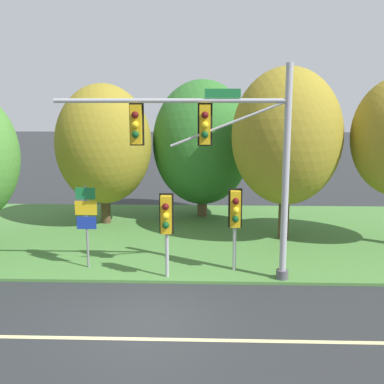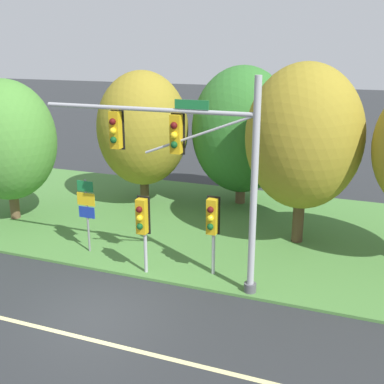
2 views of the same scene
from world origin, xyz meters
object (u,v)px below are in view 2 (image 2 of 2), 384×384
object	(u,v)px
tree_behind_signpost	(242,130)
tree_left_of_mast	(143,129)
tree_nearest_road	(7,141)
tree_mid_verge	(304,137)
pedestrian_signal_further_along	(142,220)
traffic_signal_mast	(192,158)
route_sign_post	(87,206)
pedestrian_signal_near_kerb	(212,221)

from	to	relation	value
tree_behind_signpost	tree_left_of_mast	bearing A→B (deg)	-160.81
tree_nearest_road	tree_mid_verge	world-z (taller)	tree_mid_verge
pedestrian_signal_further_along	tree_mid_verge	xyz separation A→B (m)	(4.53, 4.86, 2.29)
tree_nearest_road	tree_mid_verge	distance (m)	12.77
traffic_signal_mast	route_sign_post	size ratio (longest dim) A/B	2.58
tree_left_of_mast	tree_mid_verge	size ratio (longest dim) A/B	0.92
tree_nearest_road	tree_behind_signpost	size ratio (longest dim) A/B	0.93
pedestrian_signal_further_along	tree_nearest_road	size ratio (longest dim) A/B	0.45
tree_nearest_road	route_sign_post	bearing A→B (deg)	-21.07
tree_left_of_mast	tree_mid_verge	bearing A→B (deg)	-16.49
route_sign_post	tree_nearest_road	bearing A→B (deg)	158.93
pedestrian_signal_near_kerb	tree_nearest_road	xyz separation A→B (m)	(-10.33, 2.28, 1.58)
traffic_signal_mast	pedestrian_signal_near_kerb	world-z (taller)	traffic_signal_mast
pedestrian_signal_near_kerb	tree_behind_signpost	size ratio (longest dim) A/B	0.42
tree_mid_verge	route_sign_post	bearing A→B (deg)	-152.26
traffic_signal_mast	tree_nearest_road	distance (m)	10.28
tree_mid_verge	tree_behind_signpost	bearing A→B (deg)	131.24
pedestrian_signal_further_along	route_sign_post	distance (m)	3.01
tree_nearest_road	tree_behind_signpost	bearing A→B (deg)	32.59
traffic_signal_mast	tree_left_of_mast	xyz separation A→B (m)	(-5.28, 7.15, -0.56)
route_sign_post	tree_nearest_road	distance (m)	5.89
traffic_signal_mast	tree_behind_signpost	xyz separation A→B (m)	(-0.71, 8.74, -0.61)
traffic_signal_mast	tree_left_of_mast	size ratio (longest dim) A/B	1.14
pedestrian_signal_near_kerb	route_sign_post	xyz separation A→B (m)	(-5.09, 0.26, -0.19)
pedestrian_signal_near_kerb	route_sign_post	distance (m)	5.10
tree_behind_signpost	route_sign_post	bearing A→B (deg)	-116.31
tree_nearest_road	tree_mid_verge	size ratio (longest dim) A/B	0.89
pedestrian_signal_further_along	route_sign_post	size ratio (longest dim) A/B	0.98
traffic_signal_mast	pedestrian_signal_further_along	distance (m)	2.89
route_sign_post	tree_mid_verge	distance (m)	8.68
route_sign_post	tree_nearest_road	xyz separation A→B (m)	(-5.24, 2.02, 1.77)
tree_left_of_mast	tree_nearest_road	bearing A→B (deg)	-137.03
tree_nearest_road	pedestrian_signal_further_along	bearing A→B (deg)	-20.38
tree_left_of_mast	tree_behind_signpost	size ratio (longest dim) A/B	0.96
traffic_signal_mast	tree_nearest_road	world-z (taller)	traffic_signal_mast
tree_behind_signpost	tree_mid_verge	distance (m)	5.32
traffic_signal_mast	tree_behind_signpost	distance (m)	8.79
traffic_signal_mast	tree_left_of_mast	distance (m)	8.90
tree_left_of_mast	tree_mid_verge	world-z (taller)	tree_mid_verge
tree_nearest_road	traffic_signal_mast	bearing A→B (deg)	-16.47
traffic_signal_mast	tree_mid_verge	distance (m)	5.51
tree_behind_signpost	tree_mid_verge	bearing A→B (deg)	-48.76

